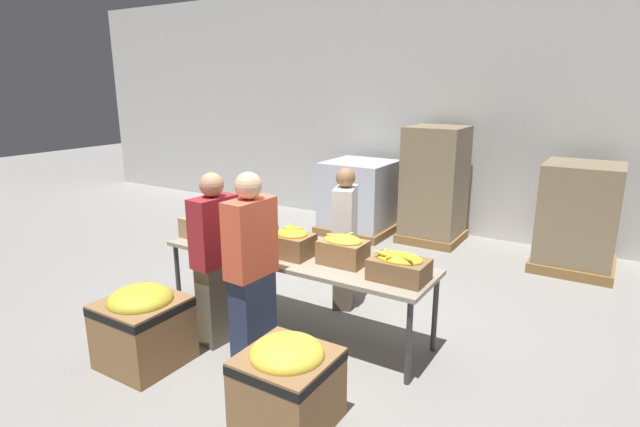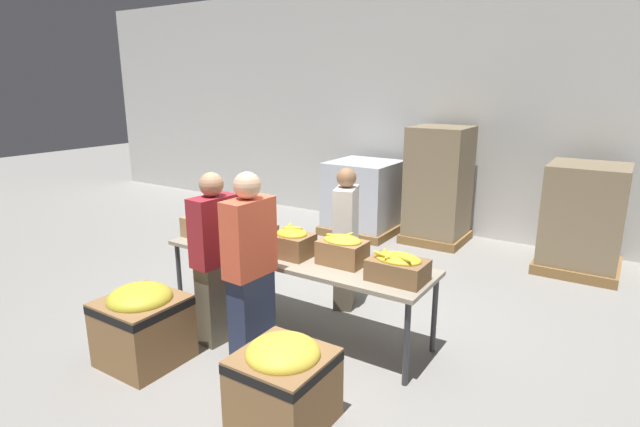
{
  "view_description": "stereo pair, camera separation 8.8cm",
  "coord_description": "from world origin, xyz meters",
  "px_view_note": "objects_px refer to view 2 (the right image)",
  "views": [
    {
      "loc": [
        2.62,
        -3.77,
        2.41
      ],
      "look_at": [
        0.17,
        0.19,
        1.18
      ],
      "focal_mm": 28.0,
      "sensor_mm": 36.0,
      "label": 1
    },
    {
      "loc": [
        2.69,
        -3.73,
        2.41
      ],
      "look_at": [
        0.17,
        0.19,
        1.18
      ],
      "focal_mm": 28.0,
      "sensor_mm": 36.0,
      "label": 2
    }
  ],
  "objects_px": {
    "banana_box_4": "(398,267)",
    "pallet_stack_1": "(438,186)",
    "banana_box_0": "(207,224)",
    "volunteer_1": "(216,260)",
    "pallet_stack_0": "(583,219)",
    "donation_bin_1": "(284,380)",
    "volunteer_2": "(346,239)",
    "banana_box_3": "(342,249)",
    "sorting_table": "(295,260)",
    "pallet_stack_2": "(363,198)",
    "banana_box_2": "(292,242)",
    "banana_box_1": "(256,231)",
    "donation_bin_0": "(142,322)",
    "volunteer_0": "(250,270)"
  },
  "relations": [
    {
      "from": "pallet_stack_1",
      "to": "sorting_table",
      "type": "bearing_deg",
      "value": -92.75
    },
    {
      "from": "banana_box_0",
      "to": "volunteer_1",
      "type": "distance_m",
      "value": 0.86
    },
    {
      "from": "donation_bin_0",
      "to": "banana_box_3",
      "type": "bearing_deg",
      "value": 44.58
    },
    {
      "from": "pallet_stack_0",
      "to": "banana_box_3",
      "type": "bearing_deg",
      "value": -116.94
    },
    {
      "from": "banana_box_3",
      "to": "volunteer_2",
      "type": "height_order",
      "value": "volunteer_2"
    },
    {
      "from": "banana_box_1",
      "to": "banana_box_3",
      "type": "height_order",
      "value": "banana_box_3"
    },
    {
      "from": "sorting_table",
      "to": "pallet_stack_2",
      "type": "height_order",
      "value": "pallet_stack_2"
    },
    {
      "from": "volunteer_0",
      "to": "pallet_stack_1",
      "type": "bearing_deg",
      "value": 1.34
    },
    {
      "from": "volunteer_1",
      "to": "donation_bin_1",
      "type": "height_order",
      "value": "volunteer_1"
    },
    {
      "from": "sorting_table",
      "to": "volunteer_0",
      "type": "height_order",
      "value": "volunteer_0"
    },
    {
      "from": "sorting_table",
      "to": "banana_box_0",
      "type": "distance_m",
      "value": 1.16
    },
    {
      "from": "banana_box_2",
      "to": "pallet_stack_2",
      "type": "xyz_separation_m",
      "value": [
        -1.02,
        3.38,
        -0.34
      ]
    },
    {
      "from": "volunteer_2",
      "to": "pallet_stack_0",
      "type": "xyz_separation_m",
      "value": [
        2.04,
        2.6,
        -0.07
      ]
    },
    {
      "from": "volunteer_1",
      "to": "banana_box_2",
      "type": "bearing_deg",
      "value": -37.59
    },
    {
      "from": "banana_box_1",
      "to": "donation_bin_1",
      "type": "distance_m",
      "value": 1.94
    },
    {
      "from": "banana_box_1",
      "to": "volunteer_1",
      "type": "distance_m",
      "value": 0.67
    },
    {
      "from": "sorting_table",
      "to": "donation_bin_1",
      "type": "bearing_deg",
      "value": -57.85
    },
    {
      "from": "pallet_stack_1",
      "to": "banana_box_1",
      "type": "bearing_deg",
      "value": -101.71
    },
    {
      "from": "donation_bin_0",
      "to": "banana_box_2",
      "type": "bearing_deg",
      "value": 56.89
    },
    {
      "from": "banana_box_1",
      "to": "pallet_stack_2",
      "type": "xyz_separation_m",
      "value": [
        -0.47,
        3.26,
        -0.34
      ]
    },
    {
      "from": "banana_box_0",
      "to": "volunteer_1",
      "type": "xyz_separation_m",
      "value": [
        0.66,
        -0.55,
        -0.11
      ]
    },
    {
      "from": "pallet_stack_0",
      "to": "donation_bin_1",
      "type": "bearing_deg",
      "value": -107.24
    },
    {
      "from": "volunteer_2",
      "to": "donation_bin_1",
      "type": "relative_size",
      "value": 2.3
    },
    {
      "from": "donation_bin_0",
      "to": "pallet_stack_0",
      "type": "relative_size",
      "value": 0.51
    },
    {
      "from": "banana_box_1",
      "to": "banana_box_4",
      "type": "relative_size",
      "value": 0.82
    },
    {
      "from": "volunteer_2",
      "to": "banana_box_3",
      "type": "bearing_deg",
      "value": 8.65
    },
    {
      "from": "banana_box_0",
      "to": "sorting_table",
      "type": "bearing_deg",
      "value": 1.81
    },
    {
      "from": "banana_box_0",
      "to": "banana_box_4",
      "type": "height_order",
      "value": "banana_box_0"
    },
    {
      "from": "volunteer_1",
      "to": "donation_bin_0",
      "type": "xyz_separation_m",
      "value": [
        -0.28,
        -0.64,
        -0.44
      ]
    },
    {
      "from": "volunteer_0",
      "to": "pallet_stack_2",
      "type": "height_order",
      "value": "volunteer_0"
    },
    {
      "from": "donation_bin_0",
      "to": "pallet_stack_2",
      "type": "height_order",
      "value": "pallet_stack_2"
    },
    {
      "from": "banana_box_0",
      "to": "pallet_stack_1",
      "type": "height_order",
      "value": "pallet_stack_1"
    },
    {
      "from": "sorting_table",
      "to": "banana_box_0",
      "type": "bearing_deg",
      "value": -178.19
    },
    {
      "from": "banana_box_4",
      "to": "pallet_stack_1",
      "type": "relative_size",
      "value": 0.27
    },
    {
      "from": "banana_box_4",
      "to": "pallet_stack_1",
      "type": "distance_m",
      "value": 3.7
    },
    {
      "from": "banana_box_2",
      "to": "volunteer_2",
      "type": "distance_m",
      "value": 0.81
    },
    {
      "from": "banana_box_2",
      "to": "banana_box_4",
      "type": "xyz_separation_m",
      "value": [
        1.1,
        -0.01,
        -0.02
      ]
    },
    {
      "from": "sorting_table",
      "to": "banana_box_4",
      "type": "bearing_deg",
      "value": -2.97
    },
    {
      "from": "volunteer_2",
      "to": "banana_box_0",
      "type": "bearing_deg",
      "value": -78.16
    },
    {
      "from": "banana_box_0",
      "to": "banana_box_3",
      "type": "distance_m",
      "value": 1.65
    },
    {
      "from": "sorting_table",
      "to": "banana_box_2",
      "type": "relative_size",
      "value": 7.25
    },
    {
      "from": "banana_box_4",
      "to": "banana_box_3",
      "type": "bearing_deg",
      "value": 171.41
    },
    {
      "from": "sorting_table",
      "to": "pallet_stack_0",
      "type": "xyz_separation_m",
      "value": [
        2.19,
        3.33,
        -0.04
      ]
    },
    {
      "from": "banana_box_1",
      "to": "banana_box_3",
      "type": "relative_size",
      "value": 0.94
    },
    {
      "from": "banana_box_1",
      "to": "donation_bin_0",
      "type": "height_order",
      "value": "banana_box_1"
    },
    {
      "from": "banana_box_2",
      "to": "pallet_stack_2",
      "type": "height_order",
      "value": "pallet_stack_2"
    },
    {
      "from": "banana_box_2",
      "to": "pallet_stack_2",
      "type": "relative_size",
      "value": 0.32
    },
    {
      "from": "banana_box_3",
      "to": "banana_box_4",
      "type": "relative_size",
      "value": 0.88
    },
    {
      "from": "volunteer_1",
      "to": "volunteer_2",
      "type": "bearing_deg",
      "value": -21.12
    },
    {
      "from": "donation_bin_0",
      "to": "donation_bin_1",
      "type": "relative_size",
      "value": 1.07
    }
  ]
}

